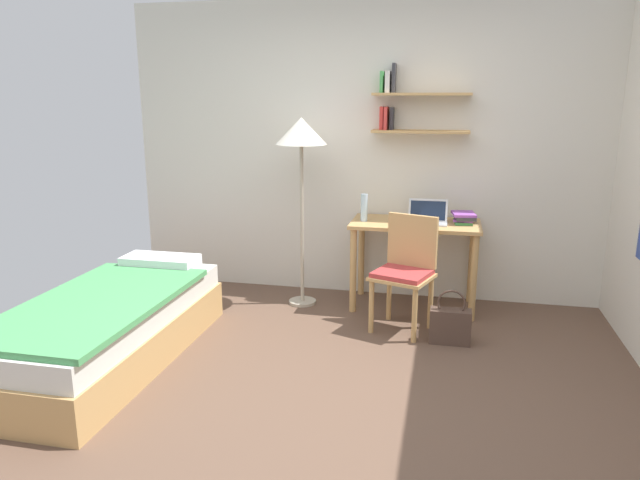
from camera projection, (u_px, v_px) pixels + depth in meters
ground_plane at (324, 396)px, 3.57m from camera, size 5.28×5.28×0.00m
wall_back at (373, 151)px, 5.17m from camera, size 4.40×0.27×2.60m
bed at (110, 327)px, 4.00m from camera, size 0.86×1.99×0.54m
desk at (415, 238)px, 4.95m from camera, size 1.07×0.56×0.75m
desk_chair at (405, 268)px, 4.50m from camera, size 0.53×0.51×0.89m
standing_lamp at (301, 140)px, 4.83m from camera, size 0.43×0.43×1.61m
laptop at (427, 217)px, 4.88m from camera, size 0.33×0.21×0.19m
water_bottle at (364, 208)px, 4.94m from camera, size 0.06×0.06×0.23m
book_stack at (464, 218)px, 4.86m from camera, size 0.21×0.25×0.09m
handbag at (450, 325)px, 4.30m from camera, size 0.30×0.12×0.41m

